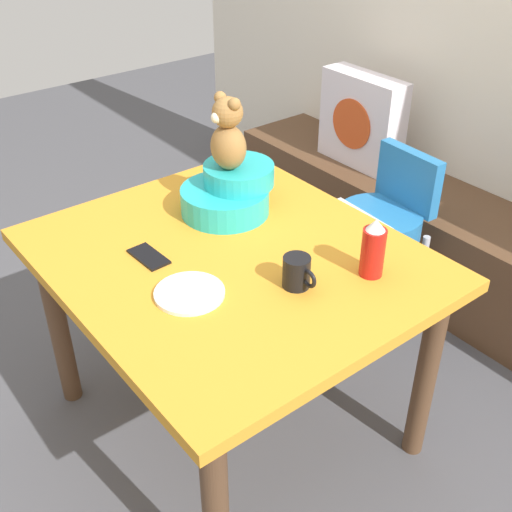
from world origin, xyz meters
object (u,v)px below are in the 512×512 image
at_px(infant_seat_teal, 230,192).
at_px(teddy_bear, 228,135).
at_px(dinner_plate_near, 190,293).
at_px(pillow_floral_left, 362,120).
at_px(ketchup_bottle, 373,249).
at_px(coffee_mug, 297,272).
at_px(cell_phone, 149,257).
at_px(dining_table, 231,281).
at_px(highchair, 382,220).

bearing_deg(infant_seat_teal, teddy_bear, -90.00).
xyz_separation_m(infant_seat_teal, dinner_plate_near, (0.32, -0.38, -0.07)).
height_order(pillow_floral_left, infant_seat_teal, same).
relative_size(ketchup_bottle, coffee_mug, 1.54).
distance_m(pillow_floral_left, infant_seat_teal, 1.16).
height_order(infant_seat_teal, dinner_plate_near, infant_seat_teal).
distance_m(coffee_mug, dinner_plate_near, 0.31).
relative_size(pillow_floral_left, infant_seat_teal, 1.33).
bearing_deg(cell_phone, infant_seat_teal, 10.38).
relative_size(pillow_floral_left, teddy_bear, 1.76).
height_order(teddy_bear, dinner_plate_near, teddy_bear).
height_order(infant_seat_teal, teddy_bear, teddy_bear).
height_order(dining_table, teddy_bear, teddy_bear).
bearing_deg(cell_phone, dinner_plate_near, -93.82).
height_order(teddy_bear, coffee_mug, teddy_bear).
bearing_deg(infant_seat_teal, cell_phone, -77.19).
bearing_deg(cell_phone, pillow_floral_left, 16.22).
relative_size(dining_table, infant_seat_teal, 3.52).
height_order(coffee_mug, cell_phone, coffee_mug).
relative_size(pillow_floral_left, cell_phone, 3.06).
distance_m(infant_seat_teal, dinner_plate_near, 0.50).
height_order(pillow_floral_left, ketchup_bottle, ketchup_bottle).
bearing_deg(ketchup_bottle, highchair, 127.85).
bearing_deg(dining_table, ketchup_bottle, 37.07).
bearing_deg(highchair, infant_seat_teal, -100.68).
bearing_deg(dinner_plate_near, infant_seat_teal, 130.45).
relative_size(infant_seat_teal, ketchup_bottle, 1.78).
xyz_separation_m(highchair, cell_phone, (-0.04, -1.03, 0.22)).
relative_size(teddy_bear, cell_phone, 1.74).
height_order(highchair, teddy_bear, teddy_bear).
xyz_separation_m(pillow_floral_left, coffee_mug, (0.88, -1.19, 0.11)).
relative_size(highchair, infant_seat_teal, 2.39).
bearing_deg(highchair, ketchup_bottle, -52.15).
height_order(pillow_floral_left, teddy_bear, teddy_bear).
bearing_deg(coffee_mug, dining_table, -169.26).
bearing_deg(cell_phone, coffee_mug, -58.87).
bearing_deg(dinner_plate_near, ketchup_bottle, 62.97).
distance_m(highchair, dinner_plate_near, 1.08).
xyz_separation_m(pillow_floral_left, cell_phone, (0.49, -1.45, 0.06)).
bearing_deg(dinner_plate_near, cell_phone, 178.61).
height_order(dining_table, infant_seat_teal, infant_seat_teal).
distance_m(teddy_bear, cell_phone, 0.47).
bearing_deg(teddy_bear, infant_seat_teal, 90.00).
relative_size(dining_table, ketchup_bottle, 6.28).
height_order(dining_table, dinner_plate_near, dinner_plate_near).
xyz_separation_m(ketchup_bottle, coffee_mug, (-0.09, -0.21, -0.04)).
distance_m(dining_table, teddy_bear, 0.47).
height_order(pillow_floral_left, highchair, pillow_floral_left).
distance_m(dining_table, dinner_plate_near, 0.26).
bearing_deg(coffee_mug, pillow_floral_left, 126.46).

